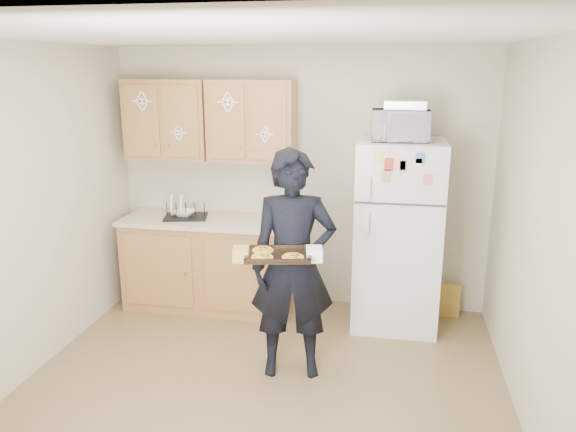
{
  "coord_description": "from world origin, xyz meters",
  "views": [
    {
      "loc": [
        0.88,
        -3.49,
        2.32
      ],
      "look_at": [
        0.13,
        0.45,
        1.24
      ],
      "focal_mm": 35.0,
      "sensor_mm": 36.0,
      "label": 1
    }
  ],
  "objects_px": {
    "refrigerator": "(397,235)",
    "person": "(293,265)",
    "baking_tray": "(278,255)",
    "dish_rack": "(186,210)",
    "microwave": "(400,125)"
  },
  "relations": [
    {
      "from": "person",
      "to": "refrigerator",
      "type": "bearing_deg",
      "value": 42.18
    },
    {
      "from": "refrigerator",
      "to": "person",
      "type": "relative_size",
      "value": 0.97
    },
    {
      "from": "refrigerator",
      "to": "baking_tray",
      "type": "height_order",
      "value": "refrigerator"
    },
    {
      "from": "person",
      "to": "dish_rack",
      "type": "bearing_deg",
      "value": 128.49
    },
    {
      "from": "person",
      "to": "dish_rack",
      "type": "distance_m",
      "value": 1.64
    },
    {
      "from": "baking_tray",
      "to": "microwave",
      "type": "bearing_deg",
      "value": 46.84
    },
    {
      "from": "person",
      "to": "baking_tray",
      "type": "xyz_separation_m",
      "value": [
        -0.06,
        -0.29,
        0.18
      ]
    },
    {
      "from": "person",
      "to": "microwave",
      "type": "relative_size",
      "value": 3.67
    },
    {
      "from": "refrigerator",
      "to": "dish_rack",
      "type": "bearing_deg",
      "value": 178.95
    },
    {
      "from": "dish_rack",
      "to": "refrigerator",
      "type": "bearing_deg",
      "value": -1.05
    },
    {
      "from": "person",
      "to": "dish_rack",
      "type": "relative_size",
      "value": 4.39
    },
    {
      "from": "refrigerator",
      "to": "person",
      "type": "bearing_deg",
      "value": -126.8
    },
    {
      "from": "baking_tray",
      "to": "dish_rack",
      "type": "relative_size",
      "value": 1.12
    },
    {
      "from": "person",
      "to": "baking_tray",
      "type": "height_order",
      "value": "person"
    },
    {
      "from": "refrigerator",
      "to": "dish_rack",
      "type": "height_order",
      "value": "refrigerator"
    }
  ]
}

